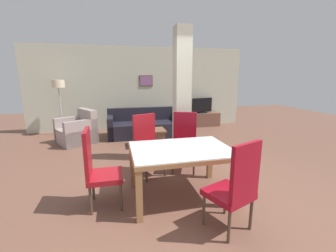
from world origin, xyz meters
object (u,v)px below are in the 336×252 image
(tv_screen, at_px, (202,106))
(floor_lamp, at_px, (59,89))
(dining_chair_far_right, at_px, (184,140))
(tv_stand, at_px, (202,120))
(dining_table, at_px, (181,158))
(dining_chair_near_right, at_px, (235,186))
(bottle, at_px, (151,125))
(dining_chair_far_left, at_px, (148,144))
(armchair, at_px, (78,132))
(sofa, at_px, (145,126))
(dining_chair_head_left, at_px, (98,167))
(coffee_table, at_px, (151,137))

(tv_screen, height_order, floor_lamp, floor_lamp)
(dining_chair_far_right, height_order, tv_stand, dining_chair_far_right)
(dining_table, distance_m, dining_chair_near_right, 0.97)
(dining_chair_far_right, bearing_deg, dining_chair_near_right, 110.41)
(bottle, xyz_separation_m, tv_screen, (2.11, 1.78, 0.21))
(tv_stand, xyz_separation_m, tv_screen, (0.00, 0.00, 0.49))
(dining_chair_far_left, bearing_deg, dining_chair_near_right, 90.04)
(floor_lamp, bearing_deg, bottle, -33.27)
(armchair, xyz_separation_m, floor_lamp, (-0.57, 0.96, 1.09))
(bottle, bearing_deg, dining_table, -89.76)
(dining_chair_far_left, xyz_separation_m, sofa, (0.31, 2.68, -0.29))
(dining_chair_head_left, distance_m, armchair, 3.37)
(dining_chair_head_left, height_order, coffee_table, dining_chair_head_left)
(armchair, xyz_separation_m, tv_stand, (3.98, 1.14, -0.06))
(dining_chair_head_left, relative_size, bottle, 4.41)
(dining_chair_near_right, height_order, sofa, dining_chair_near_right)
(dining_chair_near_right, xyz_separation_m, dining_chair_far_left, (-0.71, 1.80, 0.00))
(sofa, height_order, tv_screen, tv_screen)
(dining_chair_head_left, bearing_deg, dining_chair_far_right, 122.29)
(tv_stand, bearing_deg, dining_chair_far_left, -124.93)
(tv_screen, bearing_deg, floor_lamp, -11.82)
(bottle, bearing_deg, sofa, 92.04)
(dining_chair_far_left, relative_size, floor_lamp, 0.66)
(dining_chair_far_right, xyz_separation_m, bottle, (-0.37, 1.68, -0.05))
(dining_chair_head_left, distance_m, sofa, 3.76)
(dining_chair_far_right, height_order, bottle, dining_chair_far_right)
(sofa, relative_size, tv_stand, 1.70)
(dining_table, xyz_separation_m, armchair, (-1.88, 3.28, -0.29))
(coffee_table, distance_m, tv_stand, 2.84)
(dining_chair_far_right, relative_size, bottle, 4.41)
(dining_chair_far_left, distance_m, sofa, 2.72)
(floor_lamp, bearing_deg, dining_chair_far_left, -57.83)
(floor_lamp, bearing_deg, dining_chair_far_right, -49.45)
(sofa, xyz_separation_m, coffee_table, (0.00, -1.04, -0.06))
(dining_table, bearing_deg, tv_stand, 64.58)
(dining_table, height_order, sofa, sofa)
(floor_lamp, bearing_deg, coffee_table, -34.99)
(dining_chair_head_left, relative_size, floor_lamp, 0.66)
(dining_table, bearing_deg, tv_screen, 64.58)
(sofa, xyz_separation_m, tv_screen, (2.14, 0.83, 0.45))
(dining_table, bearing_deg, dining_chair_far_right, 69.65)
(sofa, bearing_deg, bottle, 92.04)
(dining_table, distance_m, dining_chair_far_left, 0.97)
(coffee_table, bearing_deg, floor_lamp, 145.01)
(dining_chair_far_left, bearing_deg, dining_chair_head_left, 26.84)
(bottle, relative_size, floor_lamp, 0.15)
(sofa, bearing_deg, armchair, 9.58)
(dining_chair_head_left, relative_size, sofa, 0.51)
(dining_chair_near_right, height_order, dining_chair_far_right, same)
(dining_table, height_order, dining_chair_near_right, dining_chair_near_right)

